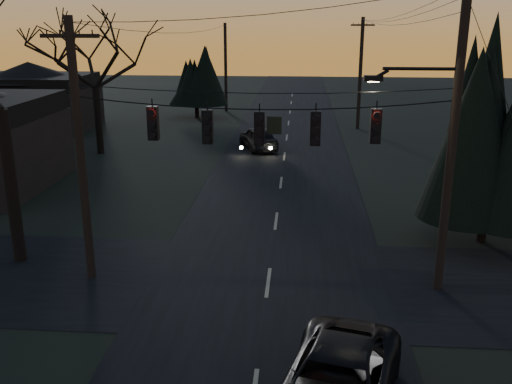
# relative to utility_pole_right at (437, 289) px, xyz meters

# --- Properties ---
(main_road) EXTENTS (8.00, 120.00, 0.02)m
(main_road) POSITION_rel_utility_pole_right_xyz_m (-5.50, 10.00, 0.01)
(main_road) COLOR black
(main_road) RESTS_ON ground
(cross_road) EXTENTS (60.00, 7.00, 0.02)m
(cross_road) POSITION_rel_utility_pole_right_xyz_m (-5.50, 0.00, 0.01)
(cross_road) COLOR black
(cross_road) RESTS_ON ground
(utility_pole_right) EXTENTS (5.00, 0.30, 10.00)m
(utility_pole_right) POSITION_rel_utility_pole_right_xyz_m (0.00, 0.00, 0.00)
(utility_pole_right) COLOR black
(utility_pole_right) RESTS_ON ground
(utility_pole_left) EXTENTS (1.80, 0.30, 8.50)m
(utility_pole_left) POSITION_rel_utility_pole_right_xyz_m (-11.50, 0.00, 0.00)
(utility_pole_left) COLOR black
(utility_pole_left) RESTS_ON ground
(utility_pole_far_r) EXTENTS (1.80, 0.30, 8.50)m
(utility_pole_far_r) POSITION_rel_utility_pole_right_xyz_m (0.00, 28.00, 0.00)
(utility_pole_far_r) COLOR black
(utility_pole_far_r) RESTS_ON ground
(utility_pole_far_l) EXTENTS (0.30, 0.30, 8.00)m
(utility_pole_far_l) POSITION_rel_utility_pole_right_xyz_m (-11.50, 36.00, 0.00)
(utility_pole_far_l) COLOR black
(utility_pole_far_l) RESTS_ON ground
(span_signal_assembly) EXTENTS (11.50, 0.44, 1.58)m
(span_signal_assembly) POSITION_rel_utility_pole_right_xyz_m (-5.74, 0.00, 5.25)
(span_signal_assembly) COLOR black
(span_signal_assembly) RESTS_ON ground
(evergreen_right) EXTENTS (4.02, 4.02, 7.76)m
(evergreen_right) POSITION_rel_utility_pole_right_xyz_m (2.65, 4.36, 4.47)
(evergreen_right) COLOR black
(evergreen_right) RESTS_ON ground
(bare_tree_dist) EXTENTS (7.52, 7.52, 8.37)m
(bare_tree_dist) POSITION_rel_utility_pole_right_xyz_m (-17.41, 18.04, 5.85)
(bare_tree_dist) COLOR black
(bare_tree_dist) RESTS_ON ground
(evergreen_dist) EXTENTS (3.96, 3.96, 5.63)m
(evergreen_dist) POSITION_rel_utility_pole_right_xyz_m (-13.62, 32.24, 3.41)
(evergreen_dist) COLOR black
(evergreen_dist) RESTS_ON ground
(house_left_far) EXTENTS (9.00, 7.00, 5.20)m
(house_left_far) POSITION_rel_utility_pole_right_xyz_m (-25.50, 26.00, 2.60)
(house_left_far) COLOR black
(house_left_far) RESTS_ON ground
(sedan_oncoming_a) EXTENTS (3.20, 4.82, 1.52)m
(sedan_oncoming_a) POSITION_rel_utility_pole_right_xyz_m (-7.30, 20.00, 0.76)
(sedan_oncoming_a) COLOR black
(sedan_oncoming_a) RESTS_ON ground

